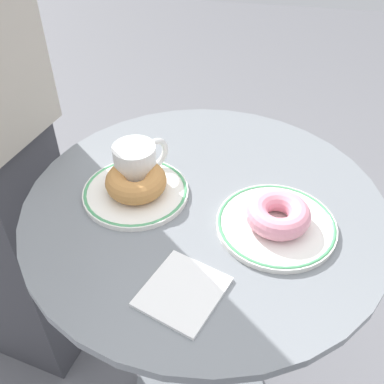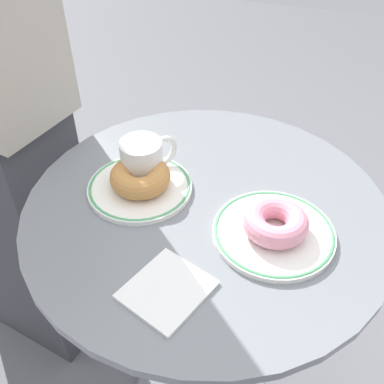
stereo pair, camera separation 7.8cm
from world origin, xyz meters
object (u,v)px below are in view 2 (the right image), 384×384
(donut_old_fashioned, at_px, (141,175))
(coffee_mug, at_px, (144,160))
(cafe_table, at_px, (204,291))
(paper_napkin, at_px, (166,289))
(plate_right, at_px, (274,233))
(donut_pink_frosted, at_px, (275,222))
(plate_left, at_px, (139,188))

(donut_old_fashioned, relative_size, coffee_mug, 1.06)
(cafe_table, relative_size, paper_napkin, 6.39)
(plate_right, distance_m, donut_pink_frosted, 0.02)
(cafe_table, xyz_separation_m, donut_old_fashioned, (-0.13, 0.00, 0.30))
(cafe_table, relative_size, plate_left, 3.90)
(paper_napkin, bearing_deg, plate_right, 51.04)
(cafe_table, bearing_deg, coffee_mug, 165.42)
(plate_right, height_order, coffee_mug, coffee_mug)
(donut_pink_frosted, bearing_deg, paper_napkin, -128.96)
(donut_pink_frosted, height_order, coffee_mug, coffee_mug)
(plate_left, height_order, paper_napkin, plate_left)
(donut_old_fashioned, distance_m, paper_napkin, 0.25)
(coffee_mug, bearing_deg, cafe_table, -14.58)
(plate_left, relative_size, paper_napkin, 1.64)
(plate_left, bearing_deg, donut_pink_frosted, -7.62)
(cafe_table, distance_m, plate_right, 0.30)
(plate_left, height_order, donut_old_fashioned, donut_old_fashioned)
(plate_left, distance_m, donut_pink_frosted, 0.27)
(plate_right, bearing_deg, plate_left, 172.38)
(plate_right, bearing_deg, donut_pink_frosted, 0.00)
(plate_left, xyz_separation_m, donut_old_fashioned, (0.00, 0.01, 0.03))
(cafe_table, distance_m, donut_old_fashioned, 0.33)
(plate_right, bearing_deg, paper_napkin, -128.96)
(donut_pink_frosted, xyz_separation_m, paper_napkin, (-0.13, -0.17, -0.03))
(donut_old_fashioned, bearing_deg, paper_napkin, -58.63)
(plate_left, xyz_separation_m, donut_pink_frosted, (0.26, -0.04, 0.02))
(plate_left, bearing_deg, paper_napkin, -57.10)
(cafe_table, distance_m, paper_napkin, 0.34)
(paper_napkin, height_order, coffee_mug, coffee_mug)
(plate_left, height_order, donut_pink_frosted, donut_pink_frosted)
(plate_right, height_order, donut_pink_frosted, donut_pink_frosted)
(donut_pink_frosted, distance_m, coffee_mug, 0.28)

